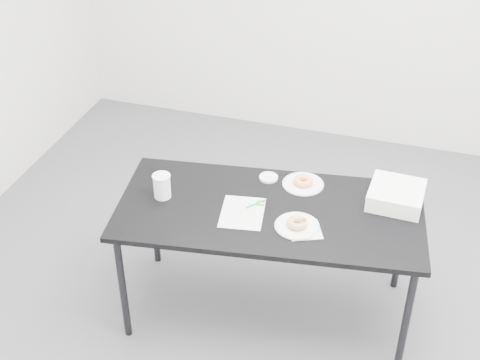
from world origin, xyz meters
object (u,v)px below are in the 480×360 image
(plate_far, at_px, (303,184))
(donut_far, at_px, (303,181))
(donut_near, at_px, (297,223))
(coffee_cup, at_px, (162,186))
(pen, at_px, (256,204))
(bakery_box, at_px, (396,195))
(table, at_px, (269,217))
(plate_near, at_px, (297,226))
(scorecard, at_px, (242,213))

(plate_far, xyz_separation_m, donut_far, (0.00, 0.00, 0.02))
(donut_near, height_order, coffee_cup, coffee_cup)
(coffee_cup, bearing_deg, pen, 8.83)
(plate_far, height_order, bakery_box, bakery_box)
(plate_far, bearing_deg, bakery_box, -2.03)
(donut_near, height_order, plate_far, donut_near)
(table, bearing_deg, plate_far, 58.51)
(donut_near, distance_m, donut_far, 0.37)
(table, xyz_separation_m, bakery_box, (0.60, 0.24, 0.10))
(plate_far, xyz_separation_m, bakery_box, (0.49, -0.02, 0.04))
(pen, xyz_separation_m, plate_near, (0.24, -0.12, -0.00))
(donut_far, bearing_deg, donut_near, -81.87)
(plate_far, bearing_deg, pen, -127.40)
(pen, distance_m, bakery_box, 0.72)
(table, relative_size, donut_far, 15.78)
(scorecard, bearing_deg, plate_far, 45.48)
(donut_near, bearing_deg, table, 147.98)
(donut_far, relative_size, bakery_box, 0.38)
(scorecard, relative_size, plate_near, 1.23)
(table, xyz_separation_m, plate_far, (0.11, 0.26, 0.06))
(table, relative_size, pen, 13.03)
(plate_far, height_order, donut_far, donut_far)
(table, height_order, coffee_cup, coffee_cup)
(donut_far, xyz_separation_m, bakery_box, (0.49, -0.02, 0.02))
(donut_near, xyz_separation_m, plate_far, (-0.05, 0.37, -0.02))
(scorecard, height_order, bakery_box, bakery_box)
(coffee_cup, bearing_deg, plate_far, 25.54)
(donut_far, bearing_deg, bakery_box, -2.03)
(plate_near, height_order, donut_near, donut_near)
(plate_near, bearing_deg, scorecard, 173.86)
(table, distance_m, plate_near, 0.21)
(plate_far, relative_size, donut_far, 2.13)
(pen, bearing_deg, donut_far, 0.43)
(pen, distance_m, donut_far, 0.31)
(scorecard, xyz_separation_m, donut_far, (0.24, 0.34, 0.02))
(table, height_order, donut_near, donut_near)
(plate_far, distance_m, coffee_cup, 0.75)
(plate_near, relative_size, plate_far, 1.00)
(plate_near, xyz_separation_m, donut_far, (-0.05, 0.37, 0.02))
(bakery_box, bearing_deg, donut_far, -179.31)
(donut_far, bearing_deg, plate_near, -81.87)
(scorecard, relative_size, donut_far, 2.61)
(donut_far, distance_m, bakery_box, 0.49)
(pen, distance_m, plate_near, 0.27)
(scorecard, xyz_separation_m, pen, (0.05, 0.09, 0.01))
(scorecard, height_order, coffee_cup, coffee_cup)
(plate_near, xyz_separation_m, coffee_cup, (-0.73, 0.04, 0.06))
(scorecard, distance_m, pen, 0.10)
(plate_far, relative_size, bakery_box, 0.82)
(scorecard, relative_size, coffee_cup, 2.04)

